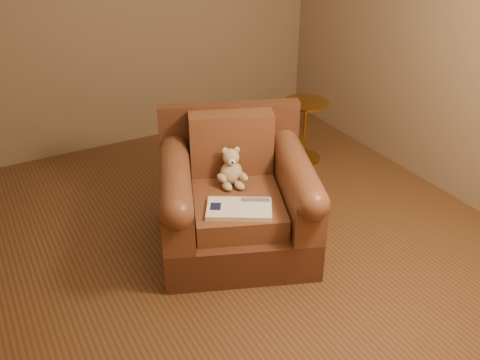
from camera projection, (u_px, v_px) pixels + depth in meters
floor at (220, 242)px, 3.88m from camera, size 4.00×4.00×0.00m
armchair at (236, 199)px, 3.72m from camera, size 1.30×1.27×0.91m
teddy_bear at (232, 170)px, 3.70m from camera, size 0.20×0.23×0.27m
guidebook at (239, 209)px, 3.43m from camera, size 0.49×0.43×0.03m
side_table at (304, 129)px, 4.89m from camera, size 0.41×0.41×0.57m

